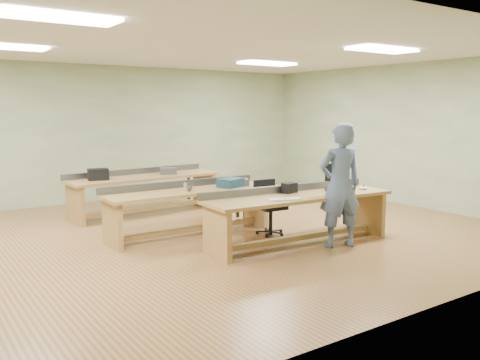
% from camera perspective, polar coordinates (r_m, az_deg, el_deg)
% --- Properties ---
extents(floor, '(10.00, 10.00, 0.00)m').
position_cam_1_polar(floor, '(8.34, -4.48, -6.20)').
color(floor, '#A0663C').
rests_on(floor, ground).
extents(ceiling, '(10.00, 10.00, 0.00)m').
position_cam_1_polar(ceiling, '(8.15, -4.72, 14.72)').
color(ceiling, silver).
rests_on(ceiling, wall_back).
extents(wall_back, '(10.00, 0.04, 3.00)m').
position_cam_1_polar(wall_back, '(11.74, -14.41, 5.08)').
color(wall_back, '#A9BA8D').
rests_on(wall_back, floor).
extents(wall_front, '(10.00, 0.04, 3.00)m').
position_cam_1_polar(wall_front, '(5.06, 18.61, 1.47)').
color(wall_front, '#A9BA8D').
rests_on(wall_front, floor).
extents(wall_right, '(0.04, 8.00, 3.00)m').
position_cam_1_polar(wall_right, '(11.45, 17.74, 4.88)').
color(wall_right, '#A9BA8D').
rests_on(wall_right, floor).
extents(fluor_panels, '(6.20, 3.50, 0.03)m').
position_cam_1_polar(fluor_panels, '(8.15, -4.72, 14.51)').
color(fluor_panels, white).
rests_on(fluor_panels, ceiling).
extents(workbench_front, '(3.09, 0.99, 0.86)m').
position_cam_1_polar(workbench_front, '(7.77, 6.53, -3.05)').
color(workbench_front, '#A78346').
rests_on(workbench_front, floor).
extents(workbench_mid, '(2.81, 0.75, 0.86)m').
position_cam_1_polar(workbench_mid, '(8.27, -5.77, -2.41)').
color(workbench_mid, '#A78346').
rests_on(workbench_mid, floor).
extents(workbench_back, '(3.07, 1.06, 0.86)m').
position_cam_1_polar(workbench_back, '(10.10, -10.71, -0.60)').
color(workbench_back, '#A78346').
rests_on(workbench_back, floor).
extents(person, '(0.77, 0.62, 1.84)m').
position_cam_1_polar(person, '(7.62, 11.16, -0.61)').
color(person, slate).
rests_on(person, floor).
extents(laptop_base, '(0.47, 0.45, 0.04)m').
position_cam_1_polar(laptop_base, '(8.13, 10.90, -1.15)').
color(laptop_base, black).
rests_on(laptop_base, workbench_front).
extents(laptop_screen, '(0.31, 0.22, 0.29)m').
position_cam_1_polar(laptop_screen, '(8.23, 10.78, 0.83)').
color(laptop_screen, black).
rests_on(laptop_screen, laptop_base).
extents(keyboard, '(0.47, 0.29, 0.03)m').
position_cam_1_polar(keyboard, '(7.25, 5.07, -2.19)').
color(keyboard, silver).
rests_on(keyboard, workbench_front).
extents(trackball_mouse, '(0.12, 0.14, 0.06)m').
position_cam_1_polar(trackball_mouse, '(8.44, 13.67, -0.84)').
color(trackball_mouse, white).
rests_on(trackball_mouse, workbench_front).
extents(camera_bag, '(0.25, 0.18, 0.16)m').
position_cam_1_polar(camera_bag, '(7.89, 5.57, -0.89)').
color(camera_bag, black).
rests_on(camera_bag, workbench_front).
extents(task_chair, '(0.51, 0.51, 0.89)m').
position_cam_1_polar(task_chair, '(8.35, 3.29, -3.90)').
color(task_chair, black).
rests_on(task_chair, floor).
extents(parts_bin_teal, '(0.48, 0.42, 0.14)m').
position_cam_1_polar(parts_bin_teal, '(8.48, -1.05, -0.30)').
color(parts_bin_teal, '#143443').
rests_on(parts_bin_teal, workbench_mid).
extents(parts_bin_grey, '(0.48, 0.40, 0.11)m').
position_cam_1_polar(parts_bin_grey, '(8.63, -0.48, -0.25)').
color(parts_bin_grey, '#3D3D40').
rests_on(parts_bin_grey, workbench_mid).
extents(mug, '(0.15, 0.15, 0.10)m').
position_cam_1_polar(mug, '(8.07, -5.84, -0.90)').
color(mug, '#3D3D40').
rests_on(mug, workbench_mid).
extents(drinks_can, '(0.09, 0.09, 0.13)m').
position_cam_1_polar(drinks_can, '(8.03, -6.10, -0.83)').
color(drinks_can, silver).
rests_on(drinks_can, workbench_mid).
extents(storage_box_back, '(0.41, 0.33, 0.21)m').
position_cam_1_polar(storage_box_back, '(9.66, -15.64, 0.62)').
color(storage_box_back, black).
rests_on(storage_box_back, workbench_back).
extents(tray_back, '(0.39, 0.35, 0.13)m').
position_cam_1_polar(tray_back, '(10.25, -8.03, 1.02)').
color(tray_back, '#3D3D40').
rests_on(tray_back, workbench_back).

